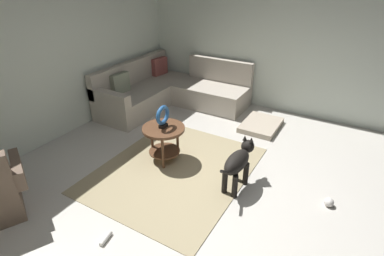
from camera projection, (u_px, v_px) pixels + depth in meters
The scene contains 11 objects.
ground_plane at pixel (215, 195), 3.81m from camera, with size 6.00×6.00×0.10m, color beige.
wall_back at pixel (41, 55), 4.46m from camera, with size 6.00×0.12×2.70m, color silver.
wall_right at pixel (291, 40), 5.39m from camera, with size 0.12×6.00×2.70m, color silver.
area_rug at pixel (175, 169), 4.21m from camera, with size 2.30×1.90×0.01m, color tan.
sectional_couch at pixel (170, 92), 6.06m from camera, with size 2.20×2.25×0.88m.
side_table at pixel (164, 135), 4.23m from camera, with size 0.60×0.60×0.54m.
torus_sculpture at pixel (163, 116), 4.10m from camera, with size 0.28×0.08×0.33m.
dog_bed_mat at pixel (261, 125), 5.31m from camera, with size 0.80×0.60×0.09m, color #B2A38E.
dog at pixel (238, 162), 3.71m from camera, with size 0.85×0.25×0.63m.
dog_toy_ball at pixel (329, 202), 3.55m from camera, with size 0.11×0.11×0.11m, color silver.
dog_toy_rope at pixel (106, 238), 3.11m from camera, with size 0.05×0.05×0.18m, color silver.
Camera 1 is at (-2.70, -1.24, 2.50)m, focal length 28.10 mm.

